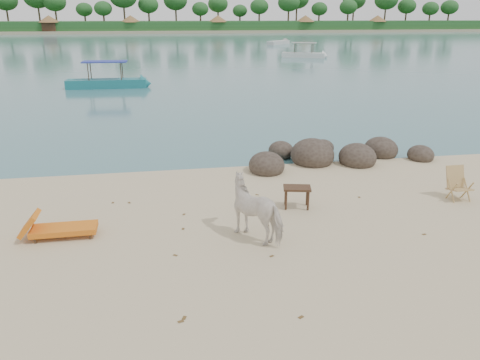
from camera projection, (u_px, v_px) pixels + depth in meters
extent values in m
plane|color=#3C7278|center=(168.00, 40.00, 93.06)|extent=(400.00, 400.00, 0.00)
cube|color=tan|center=(162.00, 29.00, 167.41)|extent=(420.00, 90.00, 1.40)
cube|color=#1E4C1E|center=(164.00, 26.00, 134.25)|extent=(420.00, 18.00, 2.40)
ellipsoid|color=#332922|center=(267.00, 166.00, 14.46)|extent=(1.11, 1.22, 0.83)
ellipsoid|color=#332922|center=(312.00, 156.00, 15.37)|extent=(1.42, 1.56, 1.06)
ellipsoid|color=#332922|center=(357.00, 158.00, 15.23)|extent=(1.20, 1.32, 0.90)
ellipsoid|color=#332922|center=(381.00, 150.00, 16.17)|extent=(1.14, 1.25, 0.85)
ellipsoid|color=#332922|center=(420.00, 156.00, 15.72)|extent=(0.85, 0.94, 0.64)
ellipsoid|color=#332922|center=(281.00, 151.00, 16.20)|extent=(0.87, 0.95, 0.65)
ellipsoid|color=#332922|center=(323.00, 148.00, 16.65)|extent=(0.76, 0.83, 0.57)
imported|color=white|center=(258.00, 209.00, 10.06)|extent=(1.54, 1.65, 1.31)
plane|color=brown|center=(424.00, 235.00, 10.33)|extent=(0.12, 0.12, 0.00)
plane|color=brown|center=(113.00, 204.00, 12.08)|extent=(0.10, 0.10, 0.00)
plane|color=brown|center=(184.00, 215.00, 11.37)|extent=(0.14, 0.14, 0.00)
plane|color=brown|center=(129.00, 204.00, 12.08)|extent=(0.13, 0.13, 0.00)
plane|color=brown|center=(359.00, 198.00, 12.44)|extent=(0.12, 0.12, 0.00)
plane|color=brown|center=(175.00, 256.00, 9.43)|extent=(0.14, 0.14, 0.00)
plane|color=brown|center=(181.00, 323.00, 7.39)|extent=(0.12, 0.12, 0.00)
plane|color=brown|center=(272.00, 257.00, 9.40)|extent=(0.13, 0.13, 0.00)
plane|color=brown|center=(301.00, 319.00, 7.50)|extent=(0.14, 0.14, 0.00)
plane|color=brown|center=(238.00, 191.00, 12.97)|extent=(0.14, 0.14, 0.00)
plane|color=brown|center=(257.00, 196.00, 12.61)|extent=(0.14, 0.14, 0.00)
plane|color=brown|center=(184.00, 319.00, 7.48)|extent=(0.13, 0.13, 0.00)
plane|color=brown|center=(183.00, 230.00, 10.60)|extent=(0.12, 0.12, 0.00)
plane|color=brown|center=(268.00, 227.00, 10.75)|extent=(0.13, 0.13, 0.00)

